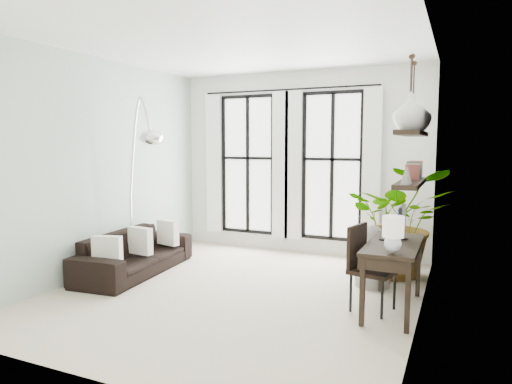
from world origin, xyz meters
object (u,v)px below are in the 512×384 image
Objects in this scene: plant at (400,221)px; desk_chair at (366,262)px; arc_lamp at (142,172)px; buddha at (373,260)px; desk at (393,249)px; sofa at (135,253)px.

plant reaches higher than desk_chair.
plant is at bearing 22.04° from arc_lamp.
desk_chair is 1.18× the size of buddha.
buddha is (-0.37, 0.90, -0.39)m from desk.
arc_lamp is (-3.33, 0.16, 0.95)m from desk_chair.
arc_lamp is 3.53m from buddha.
desk reaches higher than buddha.
arc_lamp reaches higher than buddha.
desk_chair is (-0.29, -0.03, -0.18)m from desk.
desk reaches higher than desk_chair.
sofa is at bearing -159.45° from arc_lamp.
plant is 3.85m from arc_lamp.
desk_chair is at bearing -2.76° from arc_lamp.
sofa is 3.77m from desk.
desk_chair is 0.38× the size of arc_lamp.
sofa is 2.13× the size of desk_chair.
desk_chair is (3.45, -0.11, 0.26)m from sofa.
sofa is at bearing -168.81° from desk_chair.
plant is 1.19× the size of desk.
desk_chair is at bearing -97.05° from sofa.
plant reaches higher than sofa.
arc_lamp is (-3.62, 0.13, 0.78)m from desk.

